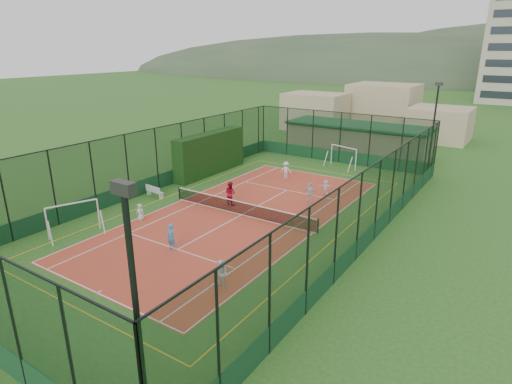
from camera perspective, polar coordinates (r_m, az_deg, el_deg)
ground at (r=29.68m, az=-1.93°, el=-3.06°), size 300.00×300.00×0.00m
court_slab at (r=29.67m, az=-1.93°, el=-3.05°), size 11.17×23.97×0.01m
tennis_net at (r=29.48m, az=-1.94°, el=-2.11°), size 11.67×0.12×1.06m
perimeter_fence at (r=28.84m, az=-1.98°, el=1.55°), size 18.12×34.12×5.00m
floodlight_se at (r=11.67m, az=-15.29°, el=-18.37°), size 0.60×0.26×8.25m
floodlight_ne at (r=40.34m, az=22.50°, el=7.51°), size 0.60×0.26×8.25m
clubhouse at (r=48.17m, az=13.40°, el=6.96°), size 15.20×7.20×3.15m
distant_hills at (r=173.55m, az=28.74°, el=12.94°), size 200.00×60.00×24.00m
hedge_left at (r=39.16m, az=-6.11°, el=5.15°), size 1.28×8.56×3.74m
white_bench at (r=33.96m, az=-13.35°, el=0.14°), size 1.73×0.63×0.95m
futsal_goal_near at (r=28.64m, az=-23.15°, el=-3.32°), size 3.22×2.02×2.01m
futsal_goal_far at (r=42.00m, az=11.56°, el=4.58°), size 3.22×1.80×2.00m
child_near_left at (r=29.54m, az=-15.19°, el=-2.60°), size 0.64×0.48×1.17m
child_near_mid at (r=24.90m, az=-11.24°, el=-5.92°), size 0.57×0.37×1.56m
child_near_right at (r=20.85m, az=-4.67°, el=-10.90°), size 0.73×0.57×1.46m
child_far_left at (r=37.73m, az=4.02°, el=2.94°), size 1.09×0.81×1.51m
child_far_right at (r=31.85m, az=7.23°, el=-0.15°), size 0.91×0.39×1.55m
child_far_back at (r=34.00m, az=9.28°, el=0.65°), size 1.14×0.62×1.17m
coach at (r=31.30m, az=-3.47°, el=-0.16°), size 0.91×0.74×1.76m
tennis_balls at (r=30.20m, az=0.08°, el=-2.56°), size 5.87×1.00×0.07m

